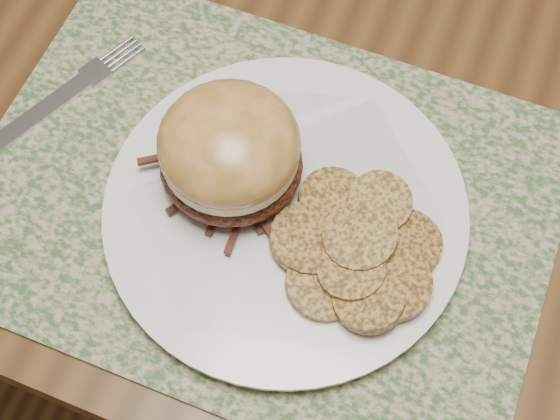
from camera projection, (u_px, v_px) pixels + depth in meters
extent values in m
plane|color=#4F2F1B|center=(382.00, 291.00, 1.37)|extent=(3.50, 3.50, 0.00)
cube|color=brown|center=(477.00, 19.00, 0.71)|extent=(1.50, 0.90, 0.04)
cube|color=#3C5B2F|center=(261.00, 200.00, 0.61)|extent=(0.45, 0.33, 0.00)
cylinder|color=white|center=(286.00, 211.00, 0.59)|extent=(0.26, 0.26, 0.02)
ellipsoid|color=black|center=(231.00, 164.00, 0.58)|extent=(0.13, 0.13, 0.04)
cylinder|color=beige|center=(230.00, 150.00, 0.56)|extent=(0.13, 0.13, 0.01)
ellipsoid|color=#C58440|center=(229.00, 143.00, 0.55)|extent=(0.13, 0.13, 0.06)
cylinder|color=#A57430|center=(333.00, 200.00, 0.58)|extent=(0.07, 0.07, 0.01)
cylinder|color=#A57430|center=(380.00, 202.00, 0.58)|extent=(0.07, 0.07, 0.02)
cylinder|color=#A57430|center=(403.00, 243.00, 0.57)|extent=(0.06, 0.06, 0.02)
cylinder|color=#A57430|center=(309.00, 239.00, 0.56)|extent=(0.08, 0.08, 0.02)
cylinder|color=#A57430|center=(360.00, 236.00, 0.56)|extent=(0.07, 0.07, 0.02)
cylinder|color=#A57430|center=(392.00, 283.00, 0.55)|extent=(0.08, 0.08, 0.01)
cylinder|color=#A57430|center=(325.00, 283.00, 0.55)|extent=(0.06, 0.06, 0.02)
cylinder|color=#A57430|center=(369.00, 299.00, 0.54)|extent=(0.07, 0.07, 0.02)
cylinder|color=#A57430|center=(352.00, 269.00, 0.55)|extent=(0.07, 0.07, 0.02)
cylinder|color=#A57430|center=(370.00, 257.00, 0.56)|extent=(0.07, 0.07, 0.01)
cube|color=silver|center=(20.00, 128.00, 0.63)|extent=(0.07, 0.13, 0.00)
cube|color=silver|center=(96.00, 73.00, 0.66)|extent=(0.03, 0.03, 0.00)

